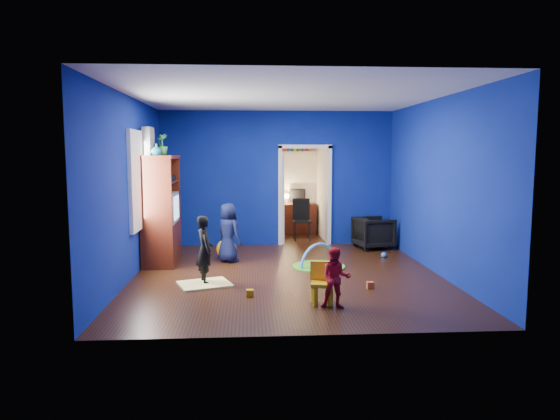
{
  "coord_description": "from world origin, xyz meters",
  "views": [
    {
      "loc": [
        -0.63,
        -8.02,
        2.0
      ],
      "look_at": [
        -0.09,
        0.4,
        1.04
      ],
      "focal_mm": 32.0,
      "sensor_mm": 36.0,
      "label": 1
    }
  ],
  "objects": [
    {
      "name": "toy_2",
      "position": [
        -0.62,
        -1.21,
        0.05
      ],
      "size": [
        0.1,
        0.08,
        0.1
      ],
      "primitive_type": "cube",
      "color": "orange",
      "rests_on": "floor"
    },
    {
      "name": "toy_0",
      "position": [
        1.17,
        -0.9,
        0.05
      ],
      "size": [
        0.1,
        0.08,
        0.1
      ],
      "primitive_type": "cube",
      "color": "#CE5422",
      "rests_on": "floor"
    },
    {
      "name": "armchair",
      "position": [
        2.0,
        2.2,
        0.33
      ],
      "size": [
        0.86,
        0.84,
        0.67
      ],
      "primitive_type": "imported",
      "rotation": [
        0.0,
        0.0,
        1.77
      ],
      "color": "black",
      "rests_on": "floor"
    },
    {
      "name": "folding_chair",
      "position": [
        0.6,
        3.3,
        0.46
      ],
      "size": [
        0.4,
        0.4,
        0.92
      ],
      "primitive_type": "cube",
      "color": "black",
      "rests_on": "floor"
    },
    {
      "name": "ceiling",
      "position": [
        0.0,
        0.0,
        2.9
      ],
      "size": [
        5.0,
        5.5,
        0.01
      ],
      "primitive_type": "cube",
      "color": "white",
      "rests_on": "wall_back"
    },
    {
      "name": "toy_1",
      "position": [
        1.96,
        1.25,
        0.06
      ],
      "size": [
        0.11,
        0.11,
        0.11
      ],
      "primitive_type": "sphere",
      "color": "blue",
      "rests_on": "floor"
    },
    {
      "name": "vase",
      "position": [
        -2.2,
        0.73,
        2.06
      ],
      "size": [
        0.2,
        0.2,
        0.2
      ],
      "primitive_type": "imported",
      "rotation": [
        0.0,
        0.0,
        -0.07
      ],
      "color": "#0C5E67",
      "rests_on": "tv_armoire"
    },
    {
      "name": "window_left",
      "position": [
        -2.48,
        0.35,
        1.55
      ],
      "size": [
        0.03,
        0.95,
        1.55
      ],
      "primitive_type": "cube",
      "color": "white",
      "rests_on": "wall_left"
    },
    {
      "name": "desk_monitor",
      "position": [
        0.6,
        4.38,
        0.95
      ],
      "size": [
        0.4,
        0.05,
        0.32
      ],
      "primitive_type": "cube",
      "color": "black",
      "rests_on": "study_desk"
    },
    {
      "name": "kid_chair",
      "position": [
        0.34,
        -1.6,
        0.25
      ],
      "size": [
        0.33,
        0.33,
        0.5
      ],
      "primitive_type": "cube",
      "rotation": [
        0.0,
        0.0,
        -0.2
      ],
      "color": "yellow",
      "rests_on": "floor"
    },
    {
      "name": "book_shelf",
      "position": [
        0.6,
        4.37,
        2.02
      ],
      "size": [
        0.88,
        0.24,
        0.04
      ],
      "primitive_type": "cube",
      "color": "white",
      "rests_on": "study_desk"
    },
    {
      "name": "curtain",
      "position": [
        -2.37,
        0.9,
        1.25
      ],
      "size": [
        0.14,
        0.42,
        2.4
      ],
      "primitive_type": "cube",
      "color": "slate",
      "rests_on": "floor"
    },
    {
      "name": "child_navy",
      "position": [
        -1.0,
        1.07,
        0.54
      ],
      "size": [
        0.62,
        0.62,
        1.09
      ],
      "primitive_type": "imported",
      "rotation": [
        0.0,
        0.0,
        2.34
      ],
      "color": "#0F1238",
      "rests_on": "floor"
    },
    {
      "name": "wall_back",
      "position": [
        0.0,
        2.75,
        1.45
      ],
      "size": [
        5.0,
        0.02,
        2.9
      ],
      "primitive_type": "cube",
      "color": "navy",
      "rests_on": "floor"
    },
    {
      "name": "floor",
      "position": [
        0.0,
        0.0,
        0.0
      ],
      "size": [
        5.0,
        5.5,
        0.01
      ],
      "primitive_type": "cube",
      "color": "black",
      "rests_on": "ground"
    },
    {
      "name": "tv_armoire",
      "position": [
        -2.2,
        1.03,
        0.98
      ],
      "size": [
        0.58,
        1.14,
        1.96
      ],
      "primitive_type": "cube",
      "color": "#401A0A",
      "rests_on": "floor"
    },
    {
      "name": "study_desk",
      "position": [
        0.6,
        4.26,
        0.38
      ],
      "size": [
        0.88,
        0.44,
        0.75
      ],
      "primitive_type": "cube",
      "color": "#3D140A",
      "rests_on": "floor"
    },
    {
      "name": "desk_lamp",
      "position": [
        0.32,
        4.32,
        0.93
      ],
      "size": [
        0.14,
        0.14,
        0.14
      ],
      "primitive_type": "sphere",
      "color": "#FFD88C",
      "rests_on": "study_desk"
    },
    {
      "name": "wall_front",
      "position": [
        0.0,
        -2.75,
        1.45
      ],
      "size": [
        5.0,
        0.02,
        2.9
      ],
      "primitive_type": "cube",
      "color": "navy",
      "rests_on": "floor"
    },
    {
      "name": "crt_tv",
      "position": [
        -2.16,
        1.03,
        1.02
      ],
      "size": [
        0.46,
        0.7,
        0.54
      ],
      "primitive_type": "cube",
      "color": "silver",
      "rests_on": "tv_armoire"
    },
    {
      "name": "play_mat",
      "position": [
        0.6,
        0.55,
        0.01
      ],
      "size": [
        0.93,
        0.93,
        0.02
      ],
      "primitive_type": "cylinder",
      "color": "green",
      "rests_on": "floor"
    },
    {
      "name": "hopper_ball",
      "position": [
        -1.05,
        1.32,
        0.19
      ],
      "size": [
        0.38,
        0.38,
        0.38
      ],
      "primitive_type": "sphere",
      "color": "yellow",
      "rests_on": "floor"
    },
    {
      "name": "wall_left",
      "position": [
        -2.5,
        0.0,
        1.45
      ],
      "size": [
        0.02,
        5.5,
        2.9
      ],
      "primitive_type": "cube",
      "color": "navy",
      "rests_on": "floor"
    },
    {
      "name": "yellow_blanket",
      "position": [
        -1.3,
        -0.55,
        0.01
      ],
      "size": [
        0.91,
        0.82,
        0.03
      ],
      "primitive_type": "cube",
      "rotation": [
        0.0,
        0.0,
        0.35
      ],
      "color": "#F2E07A",
      "rests_on": "floor"
    },
    {
      "name": "toy_3",
      "position": [
        0.85,
        0.3,
        0.06
      ],
      "size": [
        0.11,
        0.11,
        0.11
      ],
      "primitive_type": "sphere",
      "color": "green",
      "rests_on": "floor"
    },
    {
      "name": "doorway",
      "position": [
        0.6,
        2.75,
        1.05
      ],
      "size": [
        1.16,
        0.1,
        2.1
      ],
      "primitive_type": "cube",
      "color": "white",
      "rests_on": "floor"
    },
    {
      "name": "potted_plant",
      "position": [
        -2.2,
        1.25,
        2.16
      ],
      "size": [
        0.29,
        0.29,
        0.39
      ],
      "primitive_type": "imported",
      "rotation": [
        0.0,
        0.0,
        -0.43
      ],
      "color": "green",
      "rests_on": "tv_armoire"
    },
    {
      "name": "alcove",
      "position": [
        0.6,
        3.62,
        1.25
      ],
      "size": [
        1.0,
        1.75,
        2.5
      ],
      "primitive_type": null,
      "color": "silver",
      "rests_on": "floor"
    },
    {
      "name": "toddler_red",
      "position": [
        0.49,
        -1.8,
        0.4
      ],
      "size": [
        0.42,
        0.35,
        0.8
      ],
      "primitive_type": "imported",
      "rotation": [
        0.0,
        0.0,
        -0.12
      ],
      "color": "#AF1512",
      "rests_on": "floor"
    },
    {
      "name": "child_black",
      "position": [
        -1.3,
        -0.45,
        0.53
      ],
      "size": [
        0.37,
        0.45,
        1.05
      ],
      "primitive_type": "imported",
      "rotation": [
        0.0,
        0.0,
        1.92
      ],
      "color": "black",
      "rests_on": "floor"
    },
    {
      "name": "toy_arch",
      "position": [
        0.6,
        0.55,
        0.02
      ],
      "size": [
        0.73,
        0.49,
        0.83
      ],
      "primitive_type": "torus",
      "rotation": [
        1.57,
        0.0,
        0.57
      ],
      "color": "#3F8CD8",
      "rests_on": "floor"
    },
    {
      "name": "wall_right",
      "position": [
        2.5,
        0.0,
        1.45
      ],
      "size": [
        0.02,
        5.5,
        2.9
      ],
      "primitive_type": "cube",
      "color": "navy",
      "rests_on": "floor"
    }
  ]
}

